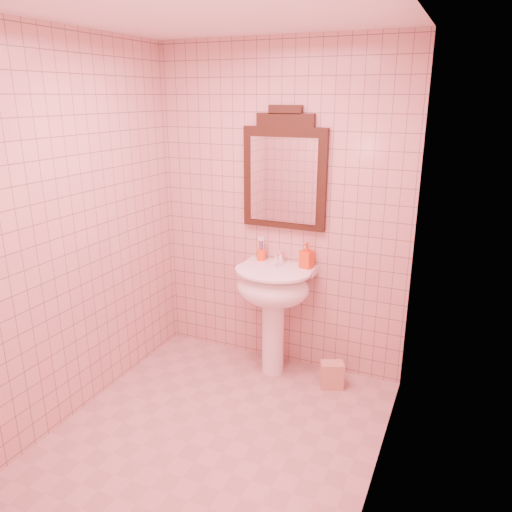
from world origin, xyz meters
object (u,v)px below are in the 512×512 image
at_px(soap_dispenser, 307,255).
at_px(towel, 332,375).
at_px(toothbrush_cup, 261,254).
at_px(pedestal_sink, 273,295).
at_px(mirror, 284,173).

bearing_deg(soap_dispenser, towel, -16.95).
xyz_separation_m(toothbrush_cup, soap_dispenser, (0.38, -0.03, 0.05)).
height_order(pedestal_sink, soap_dispenser, soap_dispenser).
bearing_deg(mirror, towel, -24.49).
bearing_deg(towel, pedestal_sink, 177.38).
bearing_deg(towel, mirror, 155.51).
distance_m(mirror, soap_dispenser, 0.63).
bearing_deg(towel, toothbrush_cup, 163.85).
bearing_deg(pedestal_sink, soap_dispenser, 33.50).
xyz_separation_m(mirror, soap_dispenser, (0.21, -0.06, -0.59)).
height_order(mirror, towel, mirror).
xyz_separation_m(pedestal_sink, soap_dispenser, (0.21, 0.14, 0.30)).
bearing_deg(towel, soap_dispenser, 149.69).
relative_size(mirror, toothbrush_cup, 5.46).
height_order(pedestal_sink, mirror, mirror).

